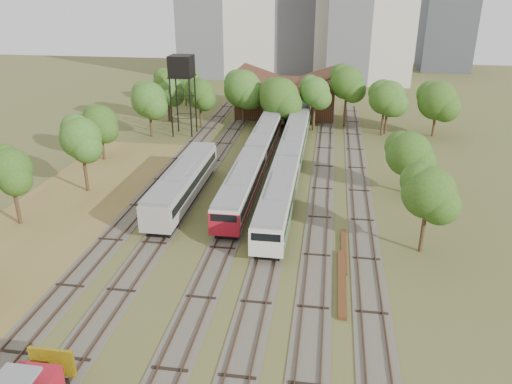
# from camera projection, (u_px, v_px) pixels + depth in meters

# --- Properties ---
(ground) EXTENTS (240.00, 240.00, 0.00)m
(ground) POSITION_uv_depth(u_px,v_px,m) (219.00, 329.00, 32.52)
(ground) COLOR #475123
(ground) RESTS_ON ground
(dry_grass_patch) EXTENTS (14.00, 60.00, 0.04)m
(dry_grass_patch) POSITION_uv_depth(u_px,v_px,m) (32.00, 248.00, 42.27)
(dry_grass_patch) COLOR brown
(dry_grass_patch) RESTS_ON ground
(tracks) EXTENTS (24.60, 80.00, 0.19)m
(tracks) POSITION_uv_depth(u_px,v_px,m) (262.00, 185.00, 55.37)
(tracks) COLOR #4C473D
(tracks) RESTS_ON ground
(railcar_red_set) EXTENTS (2.74, 34.58, 3.38)m
(railcar_red_set) POSITION_uv_depth(u_px,v_px,m) (254.00, 159.00, 58.05)
(railcar_red_set) COLOR black
(railcar_red_set) RESTS_ON ground
(railcar_green_set) EXTENTS (2.81, 52.07, 3.47)m
(railcar_green_set) POSITION_uv_depth(u_px,v_px,m) (293.00, 146.00, 62.71)
(railcar_green_set) COLOR black
(railcar_green_set) RESTS_ON ground
(railcar_rear) EXTENTS (3.09, 16.08, 3.83)m
(railcar_rear) POSITION_uv_depth(u_px,v_px,m) (279.00, 105.00, 82.78)
(railcar_rear) COLOR black
(railcar_rear) RESTS_ON ground
(old_grey_coach) EXTENTS (2.92, 18.00, 3.61)m
(old_grey_coach) POSITION_uv_depth(u_px,v_px,m) (183.00, 183.00, 50.80)
(old_grey_coach) COLOR black
(old_grey_coach) RESTS_ON ground
(water_tower) EXTENTS (3.31, 3.31, 11.43)m
(water_tower) POSITION_uv_depth(u_px,v_px,m) (181.00, 68.00, 70.18)
(water_tower) COLOR black
(water_tower) RESTS_ON ground
(rail_pile_near) EXTENTS (0.60, 9.06, 0.30)m
(rail_pile_near) POSITION_uv_depth(u_px,v_px,m) (342.00, 282.00, 37.36)
(rail_pile_near) COLOR #593319
(rail_pile_near) RESTS_ON ground
(rail_pile_far) EXTENTS (0.46, 7.38, 0.24)m
(rail_pile_far) POSITION_uv_depth(u_px,v_px,m) (344.00, 251.00, 41.74)
(rail_pile_far) COLOR #593319
(rail_pile_far) RESTS_ON ground
(maintenance_shed) EXTENTS (16.45, 11.55, 7.58)m
(maintenance_shed) POSITION_uv_depth(u_px,v_px,m) (287.00, 97.00, 84.33)
(maintenance_shed) COLOR #3A1B15
(maintenance_shed) RESTS_ON ground
(tree_band_left) EXTENTS (7.72, 76.42, 8.18)m
(tree_band_left) POSITION_uv_depth(u_px,v_px,m) (102.00, 126.00, 58.05)
(tree_band_left) COLOR #382616
(tree_band_left) RESTS_ON ground
(tree_band_far) EXTENTS (45.12, 9.29, 9.34)m
(tree_band_far) POSITION_uv_depth(u_px,v_px,m) (303.00, 93.00, 74.40)
(tree_band_far) COLOR #382616
(tree_band_far) RESTS_ON ground
(tree_band_right) EXTENTS (5.32, 39.02, 7.72)m
(tree_band_right) POSITION_uv_depth(u_px,v_px,m) (402.00, 138.00, 54.95)
(tree_band_right) COLOR #382616
(tree_band_right) RESTS_ON ground
(tower_far_right) EXTENTS (12.00, 12.00, 28.00)m
(tower_far_right) POSITION_uv_depth(u_px,v_px,m) (449.00, 12.00, 122.60)
(tower_far_right) COLOR #42454A
(tower_far_right) RESTS_ON ground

